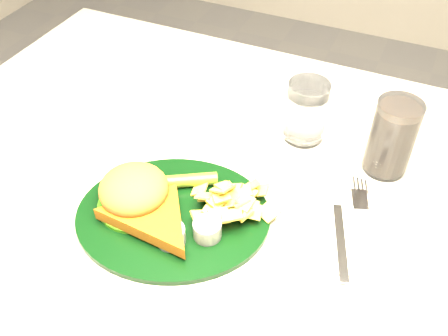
# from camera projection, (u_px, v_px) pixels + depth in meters

# --- Properties ---
(table) EXTENTS (1.20, 0.80, 0.75)m
(table) POSITION_uv_depth(u_px,v_px,m) (244.00, 315.00, 1.02)
(table) COLOR #AFAB9E
(table) RESTS_ON ground
(dinner_plate) EXTENTS (0.34, 0.32, 0.06)m
(dinner_plate) POSITION_uv_depth(u_px,v_px,m) (172.00, 203.00, 0.70)
(dinner_plate) COLOR black
(dinner_plate) RESTS_ON table
(water_glass) EXTENTS (0.07, 0.07, 0.11)m
(water_glass) POSITION_uv_depth(u_px,v_px,m) (306.00, 111.00, 0.82)
(water_glass) COLOR white
(water_glass) RESTS_ON table
(cola_glass) EXTENTS (0.09, 0.09, 0.13)m
(cola_glass) POSITION_uv_depth(u_px,v_px,m) (392.00, 138.00, 0.76)
(cola_glass) COLOR black
(cola_glass) RESTS_ON table
(fork_napkin) EXTENTS (0.18, 0.21, 0.01)m
(fork_napkin) POSITION_uv_depth(u_px,v_px,m) (342.00, 236.00, 0.69)
(fork_napkin) COLOR silver
(fork_napkin) RESTS_ON table
(wrapped_straw) EXTENTS (0.21, 0.14, 0.01)m
(wrapped_straw) POSITION_uv_depth(u_px,v_px,m) (272.00, 137.00, 0.85)
(wrapped_straw) COLOR white
(wrapped_straw) RESTS_ON table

